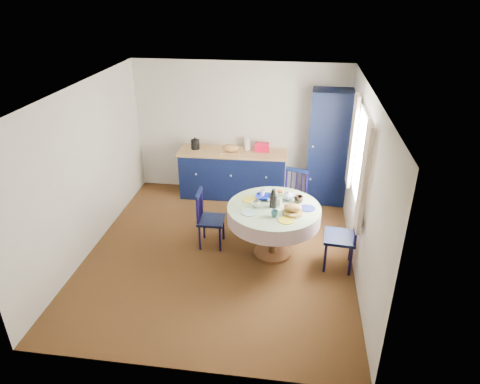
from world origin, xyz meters
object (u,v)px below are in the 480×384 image
at_px(mug_a, 256,204).
at_px(kitchen_counter, 233,173).
at_px(chair_right, 343,236).
at_px(mug_c, 299,199).
at_px(pantry_cabinet, 329,148).
at_px(dining_table, 274,214).
at_px(chair_far, 293,198).
at_px(mug_b, 274,214).
at_px(chair_left, 209,218).
at_px(mug_d, 262,193).
at_px(cobalt_bowl, 263,197).

bearing_deg(mug_a, kitchen_counter, 108.30).
height_order(kitchen_counter, chair_right, kitchen_counter).
bearing_deg(mug_a, mug_c, 19.09).
bearing_deg(kitchen_counter, pantry_cabinet, -0.50).
height_order(kitchen_counter, dining_table, kitchen_counter).
xyz_separation_m(chair_far, mug_b, (-0.25, -1.27, 0.39)).
distance_m(chair_right, mug_b, 1.05).
height_order(chair_left, mug_c, mug_c).
distance_m(pantry_cabinet, mug_b, 2.39).
bearing_deg(mug_b, mug_a, 137.54).
bearing_deg(chair_left, mug_a, -103.84).
distance_m(dining_table, chair_right, 1.03).
xyz_separation_m(chair_far, mug_d, (-0.48, -0.66, 0.39)).
bearing_deg(pantry_cabinet, mug_d, -120.30).
height_order(pantry_cabinet, chair_left, pantry_cabinet).
height_order(kitchen_counter, cobalt_bowl, kitchen_counter).
xyz_separation_m(pantry_cabinet, mug_d, (-1.07, -1.63, -0.17)).
height_order(pantry_cabinet, dining_table, pantry_cabinet).
relative_size(dining_table, chair_far, 1.41).
height_order(chair_left, mug_b, chair_left).
bearing_deg(mug_d, kitchen_counter, 113.52).
bearing_deg(cobalt_bowl, chair_far, 59.17).
distance_m(kitchen_counter, mug_a, 2.08).
relative_size(pantry_cabinet, mug_a, 18.26).
xyz_separation_m(pantry_cabinet, mug_b, (-0.84, -2.24, -0.17)).
distance_m(pantry_cabinet, mug_d, 1.95).
bearing_deg(mug_d, cobalt_bowl, -68.06).
distance_m(kitchen_counter, mug_c, 2.17).
xyz_separation_m(chair_right, mug_d, (-1.22, 0.49, 0.35)).
relative_size(dining_table, mug_d, 12.77).
xyz_separation_m(dining_table, mug_c, (0.34, 0.18, 0.18)).
distance_m(dining_table, chair_left, 1.05).
height_order(dining_table, chair_far, dining_table).
xyz_separation_m(kitchen_counter, mug_d, (0.69, -1.59, 0.41)).
bearing_deg(kitchen_counter, mug_b, -68.99).
distance_m(pantry_cabinet, chair_far, 1.26).
bearing_deg(mug_c, mug_d, 165.84).
height_order(kitchen_counter, mug_c, kitchen_counter).
bearing_deg(pantry_cabinet, mug_b, -107.49).
height_order(chair_left, chair_far, chair_far).
bearing_deg(dining_table, mug_a, -173.87).
height_order(chair_right, mug_d, chair_right).
relative_size(pantry_cabinet, chair_left, 2.26).
bearing_deg(chair_far, dining_table, -89.87).
distance_m(chair_far, mug_b, 1.35).
height_order(chair_right, mug_c, chair_right).
height_order(mug_a, mug_c, mug_c).
relative_size(chair_left, mug_d, 8.71).
bearing_deg(dining_table, mug_d, 123.88).
xyz_separation_m(kitchen_counter, chair_left, (-0.11, -1.77, 0.00)).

